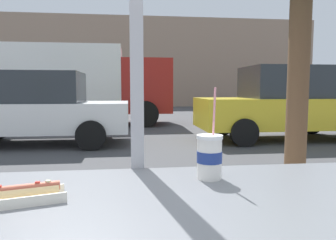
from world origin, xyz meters
The scene contains 8 objects.
ground_plane centered at (0.00, 8.00, 0.00)m, with size 60.00×60.00×0.00m, color #424244.
sidewalk_strip centered at (0.00, 1.60, 0.07)m, with size 16.00×2.80×0.15m, color #9E998E.
building_facade_far centered at (0.00, 22.78, 3.25)m, with size 28.00×1.20×6.50m, color gray.
soda_cup_left centered at (0.24, -0.13, 1.08)m, with size 0.09×0.09×0.31m.
hotdog_tray_near centered at (-0.32, -0.30, 1.02)m, with size 0.25×0.15×0.05m.
parked_car_white centered at (-2.15, 6.60, 0.86)m, with size 4.13×1.98×1.69m.
parked_car_yellow centered at (3.93, 6.60, 0.93)m, with size 4.32×1.95×1.86m.
box_truck centered at (-2.13, 10.70, 1.54)m, with size 6.97×2.44×2.78m.
Camera 1 is at (-0.03, -1.16, 1.30)m, focal length 34.20 mm.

